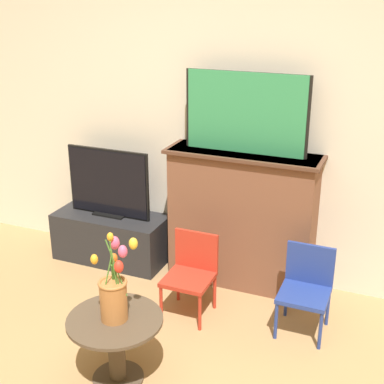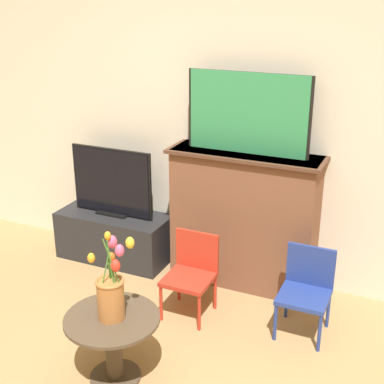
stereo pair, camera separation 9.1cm
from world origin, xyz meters
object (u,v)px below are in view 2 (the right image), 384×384
object	(u,v)px
tv_monitor	(112,183)
vase_tulips	(111,291)
chair_red	(192,270)
painting	(248,113)
chair_blue	(306,287)

from	to	relation	value
tv_monitor	vase_tulips	world-z (taller)	tv_monitor
chair_red	painting	bearing A→B (deg)	70.31
tv_monitor	chair_red	world-z (taller)	tv_monitor
tv_monitor	vase_tulips	distance (m)	1.57
painting	chair_red	world-z (taller)	painting
vase_tulips	chair_red	bearing A→B (deg)	82.06
painting	tv_monitor	world-z (taller)	painting
tv_monitor	vase_tulips	xyz separation A→B (m)	(0.83, -1.33, -0.09)
chair_red	vase_tulips	bearing A→B (deg)	-97.94
chair_red	vase_tulips	xyz separation A→B (m)	(-0.12, -0.85, 0.27)
painting	chair_red	bearing A→B (deg)	-109.69
chair_blue	vase_tulips	distance (m)	1.35
painting	chair_blue	size ratio (longest dim) A/B	1.56
chair_red	chair_blue	bearing A→B (deg)	7.66
vase_tulips	tv_monitor	bearing A→B (deg)	121.90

